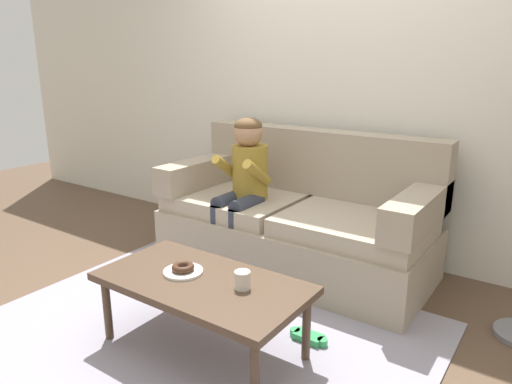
# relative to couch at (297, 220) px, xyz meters

# --- Properties ---
(ground) EXTENTS (10.00, 10.00, 0.00)m
(ground) POSITION_rel_couch_xyz_m (0.03, -0.85, -0.35)
(ground) COLOR brown
(wall_back) EXTENTS (8.00, 0.10, 2.80)m
(wall_back) POSITION_rel_couch_xyz_m (0.03, 0.55, 1.05)
(wall_back) COLOR silver
(wall_back) RESTS_ON ground
(area_rug) EXTENTS (2.45, 1.88, 0.01)m
(area_rug) POSITION_rel_couch_xyz_m (0.03, -1.10, -0.35)
(area_rug) COLOR #9993A3
(area_rug) RESTS_ON ground
(couch) EXTENTS (1.95, 0.90, 0.99)m
(couch) POSITION_rel_couch_xyz_m (0.00, 0.00, 0.00)
(couch) COLOR tan
(couch) RESTS_ON ground
(coffee_table) EXTENTS (1.10, 0.58, 0.41)m
(coffee_table) POSITION_rel_couch_xyz_m (0.14, -1.22, 0.02)
(coffee_table) COLOR #4C3828
(coffee_table) RESTS_ON ground
(person_child) EXTENTS (0.34, 0.58, 1.10)m
(person_child) POSITION_rel_couch_xyz_m (-0.33, -0.21, 0.32)
(person_child) COLOR olive
(person_child) RESTS_ON ground
(plate) EXTENTS (0.21, 0.21, 0.01)m
(plate) POSITION_rel_couch_xyz_m (0.00, -1.21, 0.06)
(plate) COLOR white
(plate) RESTS_ON coffee_table
(donut) EXTENTS (0.13, 0.13, 0.04)m
(donut) POSITION_rel_couch_xyz_m (0.00, -1.21, 0.09)
(donut) COLOR #422619
(donut) RESTS_ON plate
(mug) EXTENTS (0.08, 0.08, 0.09)m
(mug) POSITION_rel_couch_xyz_m (0.36, -1.18, 0.10)
(mug) COLOR silver
(mug) RESTS_ON coffee_table
(toy_controller) EXTENTS (0.23, 0.09, 0.05)m
(toy_controller) POSITION_rel_couch_xyz_m (0.56, -0.84, -0.33)
(toy_controller) COLOR #339E56
(toy_controller) RESTS_ON ground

